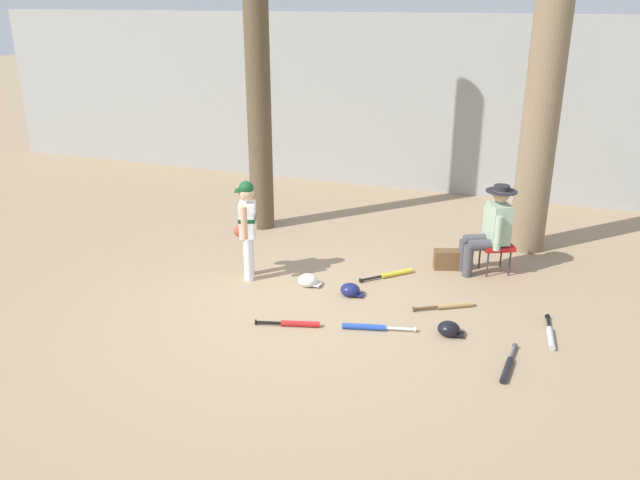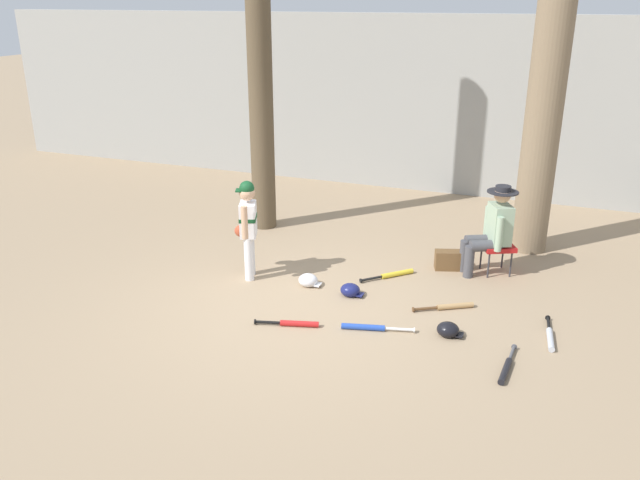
# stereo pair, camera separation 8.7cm
# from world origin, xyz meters

# --- Properties ---
(ground_plane) EXTENTS (60.00, 60.00, 0.00)m
(ground_plane) POSITION_xyz_m (0.00, 0.00, 0.00)
(ground_plane) COLOR #9E8466
(concrete_back_wall) EXTENTS (18.00, 0.36, 3.18)m
(concrete_back_wall) POSITION_xyz_m (0.00, 5.67, 1.59)
(concrete_back_wall) COLOR #9E9E99
(concrete_back_wall) RESTS_ON ground
(tree_near_player) EXTENTS (0.60, 0.60, 5.77)m
(tree_near_player) POSITION_xyz_m (-1.58, 2.61, 2.56)
(tree_near_player) COLOR brown
(tree_near_player) RESTS_ON ground
(tree_behind_spectator) EXTENTS (0.74, 0.74, 5.54)m
(tree_behind_spectator) POSITION_xyz_m (2.44, 3.09, 2.40)
(tree_behind_spectator) COLOR #7F6B51
(tree_behind_spectator) RESTS_ON ground
(young_ballplayer) EXTENTS (0.46, 0.56, 1.31)m
(young_ballplayer) POSITION_xyz_m (-0.90, 0.74, 0.74)
(young_ballplayer) COLOR white
(young_ballplayer) RESTS_ON ground
(folding_stool) EXTENTS (0.54, 0.54, 0.41)m
(folding_stool) POSITION_xyz_m (2.09, 2.03, 0.36)
(folding_stool) COLOR red
(folding_stool) RESTS_ON ground
(seated_spectator) EXTENTS (0.67, 0.56, 1.20)m
(seated_spectator) POSITION_xyz_m (2.01, 1.98, 0.64)
(seated_spectator) COLOR #47474C
(seated_spectator) RESTS_ON ground
(handbag_beside_stool) EXTENTS (0.38, 0.28, 0.26)m
(handbag_beside_stool) POSITION_xyz_m (1.48, 1.92, 0.13)
(handbag_beside_stool) COLOR brown
(handbag_beside_stool) RESTS_ON ground
(bat_black_composite) EXTENTS (0.12, 0.74, 0.07)m
(bat_black_composite) POSITION_xyz_m (2.50, -0.41, 0.03)
(bat_black_composite) COLOR black
(bat_black_composite) RESTS_ON ground
(bat_yellow_trainer) EXTENTS (0.59, 0.60, 0.07)m
(bat_yellow_trainer) POSITION_xyz_m (0.86, 1.40, 0.03)
(bat_yellow_trainer) COLOR yellow
(bat_yellow_trainer) RESTS_ON ground
(bat_aluminum_silver) EXTENTS (0.14, 0.75, 0.07)m
(bat_aluminum_silver) POSITION_xyz_m (2.87, 0.40, 0.03)
(bat_aluminum_silver) COLOR #B7BCC6
(bat_aluminum_silver) RESTS_ON ground
(bat_blue_youth) EXTENTS (0.80, 0.26, 0.07)m
(bat_blue_youth) POSITION_xyz_m (0.99, -0.10, 0.03)
(bat_blue_youth) COLOR #2347AD
(bat_blue_youth) RESTS_ON ground
(bat_red_barrel) EXTENTS (0.72, 0.26, 0.07)m
(bat_red_barrel) POSITION_xyz_m (0.18, -0.31, 0.03)
(bat_red_barrel) COLOR red
(bat_red_barrel) RESTS_ON ground
(bat_wood_tan) EXTENTS (0.67, 0.44, 0.07)m
(bat_wood_tan) POSITION_xyz_m (1.74, 0.74, 0.03)
(bat_wood_tan) COLOR tan
(bat_wood_tan) RESTS_ON ground
(batting_helmet_black) EXTENTS (0.29, 0.22, 0.17)m
(batting_helmet_black) POSITION_xyz_m (1.83, 0.09, 0.07)
(batting_helmet_black) COLOR black
(batting_helmet_black) RESTS_ON ground
(batting_helmet_white) EXTENTS (0.29, 0.23, 0.17)m
(batting_helmet_white) POSITION_xyz_m (-0.08, 0.75, 0.07)
(batting_helmet_white) COLOR silver
(batting_helmet_white) RESTS_ON ground
(batting_helmet_navy) EXTENTS (0.29, 0.22, 0.17)m
(batting_helmet_navy) POSITION_xyz_m (0.52, 0.66, 0.07)
(batting_helmet_navy) COLOR navy
(batting_helmet_navy) RESTS_ON ground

